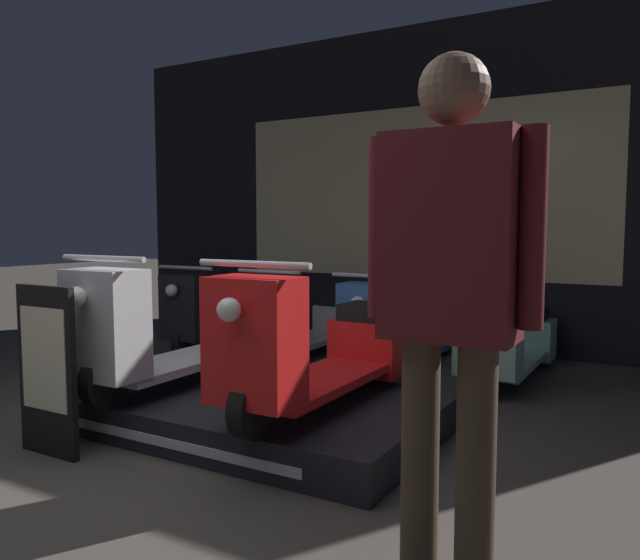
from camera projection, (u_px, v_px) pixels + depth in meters
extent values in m
plane|color=#423D38|center=(69.00, 496.00, 2.82)|extent=(30.00, 30.00, 0.00)
cube|color=black|center=(415.00, 188.00, 6.30)|extent=(7.03, 0.08, 3.20)
cube|color=beige|center=(413.00, 193.00, 6.27)|extent=(3.87, 0.01, 1.70)
cube|color=black|center=(249.00, 409.00, 3.79)|extent=(2.26, 1.33, 0.21)
cube|color=silver|center=(172.00, 444.00, 3.22)|extent=(1.58, 0.01, 0.05)
cylinder|color=black|center=(104.00, 381.00, 3.46)|extent=(0.09, 0.30, 0.30)
cylinder|color=black|center=(246.00, 343.00, 4.59)|extent=(0.09, 0.30, 0.30)
cube|color=#BCBCC1|center=(185.00, 361.00, 4.03)|extent=(0.42, 1.22, 0.05)
cube|color=#BCBCC1|center=(106.00, 324.00, 3.45)|extent=(0.44, 0.27, 0.61)
cube|color=#BCBCC1|center=(244.00, 333.00, 4.56)|extent=(0.46, 0.32, 0.35)
cube|color=black|center=(243.00, 302.00, 4.54)|extent=(0.33, 0.29, 0.10)
cylinder|color=silver|center=(103.00, 258.00, 3.41)|extent=(0.63, 0.03, 0.03)
sphere|color=white|center=(76.00, 297.00, 3.27)|extent=(0.11, 0.11, 0.11)
cylinder|color=black|center=(253.00, 408.00, 2.95)|extent=(0.09, 0.30, 0.30)
cylinder|color=black|center=(371.00, 357.00, 4.08)|extent=(0.09, 0.30, 0.30)
cube|color=red|center=(321.00, 380.00, 3.52)|extent=(0.42, 1.22, 0.05)
cube|color=red|center=(255.00, 341.00, 2.95)|extent=(0.44, 0.27, 0.61)
cube|color=red|center=(370.00, 346.00, 4.06)|extent=(0.46, 0.32, 0.35)
cube|color=black|center=(369.00, 312.00, 4.03)|extent=(0.33, 0.29, 0.10)
cylinder|color=silver|center=(253.00, 264.00, 2.91)|extent=(0.63, 0.03, 0.03)
sphere|color=white|center=(229.00, 310.00, 2.77)|extent=(0.11, 0.11, 0.11)
cylinder|color=black|center=(185.00, 341.00, 5.78)|extent=(0.09, 0.30, 0.30)
cylinder|color=black|center=(266.00, 322.00, 6.91)|extent=(0.09, 0.30, 0.30)
cube|color=black|center=(230.00, 332.00, 6.35)|extent=(0.42, 1.22, 0.05)
cube|color=black|center=(187.00, 307.00, 5.77)|extent=(0.44, 0.27, 0.61)
cube|color=black|center=(265.00, 315.00, 6.88)|extent=(0.46, 0.32, 0.35)
cube|color=black|center=(265.00, 295.00, 6.86)|extent=(0.33, 0.29, 0.10)
cylinder|color=silver|center=(185.00, 268.00, 5.73)|extent=(0.63, 0.03, 0.03)
sphere|color=white|center=(171.00, 290.00, 5.59)|extent=(0.11, 0.11, 0.11)
cylinder|color=black|center=(268.00, 351.00, 5.31)|extent=(0.09, 0.30, 0.30)
cylinder|color=black|center=(341.00, 329.00, 6.44)|extent=(0.09, 0.30, 0.30)
cube|color=#BCBCC1|center=(308.00, 340.00, 5.88)|extent=(0.42, 1.22, 0.05)
cube|color=#BCBCC1|center=(270.00, 314.00, 5.31)|extent=(0.44, 0.27, 0.61)
cube|color=#BCBCC1|center=(340.00, 322.00, 6.42)|extent=(0.46, 0.32, 0.35)
cube|color=black|center=(339.00, 300.00, 6.39)|extent=(0.33, 0.29, 0.10)
cylinder|color=silver|center=(269.00, 271.00, 5.27)|extent=(0.63, 0.03, 0.03)
sphere|color=white|center=(256.00, 296.00, 5.13)|extent=(0.11, 0.11, 0.11)
cylinder|color=black|center=(367.00, 363.00, 4.85)|extent=(0.09, 0.30, 0.30)
cylinder|color=black|center=(426.00, 337.00, 5.98)|extent=(0.09, 0.30, 0.30)
cube|color=#386BBC|center=(400.00, 350.00, 5.42)|extent=(0.42, 1.22, 0.05)
cube|color=#386BBC|center=(369.00, 322.00, 4.84)|extent=(0.44, 0.27, 0.61)
cube|color=#386BBC|center=(426.00, 330.00, 5.95)|extent=(0.46, 0.32, 0.35)
cube|color=black|center=(426.00, 306.00, 5.93)|extent=(0.33, 0.29, 0.10)
cylinder|color=silver|center=(368.00, 276.00, 4.80)|extent=(0.63, 0.03, 0.03)
sphere|color=white|center=(358.00, 303.00, 4.66)|extent=(0.11, 0.11, 0.11)
cylinder|color=black|center=(487.00, 378.00, 4.39)|extent=(0.09, 0.30, 0.30)
cylinder|color=black|center=(526.00, 347.00, 5.51)|extent=(0.09, 0.30, 0.30)
cube|color=#8EC6AD|center=(509.00, 362.00, 4.95)|extent=(0.42, 1.22, 0.05)
cube|color=#8EC6AD|center=(489.00, 333.00, 4.38)|extent=(0.44, 0.27, 0.61)
cube|color=#8EC6AD|center=(526.00, 338.00, 5.49)|extent=(0.46, 0.32, 0.35)
cube|color=black|center=(527.00, 313.00, 5.46)|extent=(0.33, 0.29, 0.10)
cylinder|color=silver|center=(490.00, 281.00, 4.34)|extent=(0.63, 0.03, 0.03)
sphere|color=white|center=(482.00, 312.00, 4.20)|extent=(0.11, 0.11, 0.11)
cylinder|color=#473828|center=(420.00, 458.00, 2.13)|extent=(0.13, 0.13, 0.85)
cylinder|color=#473828|center=(476.00, 469.00, 2.04)|extent=(0.13, 0.13, 0.85)
cube|color=#5B191E|center=(451.00, 237.00, 2.02)|extent=(0.43, 0.24, 0.67)
cylinder|color=#5B191E|center=(380.00, 228.00, 2.14)|extent=(0.08, 0.08, 0.62)
cylinder|color=#5B191E|center=(533.00, 229.00, 1.89)|extent=(0.08, 0.08, 0.62)
sphere|color=brown|center=(454.00, 89.00, 1.98)|extent=(0.23, 0.23, 0.23)
cube|color=black|center=(47.00, 371.00, 3.29)|extent=(0.42, 0.04, 0.91)
cube|color=beige|center=(43.00, 359.00, 3.26)|extent=(0.35, 0.01, 0.55)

